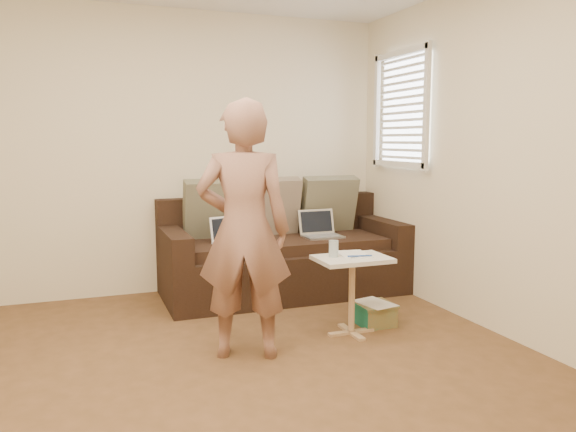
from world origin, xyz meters
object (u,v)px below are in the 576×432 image
(sofa, at_px, (284,248))
(laptop_silver, at_px, (323,237))
(person, at_px, (244,230))
(laptop_white, at_px, (234,244))
(striped_box, at_px, (375,314))
(side_table, at_px, (352,296))
(drinking_glass, at_px, (334,249))

(sofa, bearing_deg, laptop_silver, -12.44)
(laptop_silver, xyz_separation_m, person, (-1.13, -1.26, 0.32))
(laptop_silver, bearing_deg, person, -132.01)
(laptop_white, distance_m, person, 1.30)
(person, xyz_separation_m, striped_box, (1.11, 0.24, -0.75))
(sofa, height_order, striped_box, sofa)
(laptop_silver, relative_size, side_table, 0.61)
(side_table, relative_size, striped_box, 2.08)
(sofa, relative_size, laptop_silver, 6.20)
(striped_box, bearing_deg, side_table, -156.07)
(laptop_silver, bearing_deg, laptop_white, -178.20)
(laptop_silver, xyz_separation_m, side_table, (-0.27, -1.14, -0.23))
(side_table, bearing_deg, striped_box, 23.93)
(laptop_silver, xyz_separation_m, laptop_white, (-0.86, -0.03, 0.00))
(person, height_order, striped_box, person)
(drinking_glass, bearing_deg, striped_box, 9.24)
(side_table, bearing_deg, drinking_glass, 157.32)
(laptop_silver, height_order, drinking_glass, drinking_glass)
(laptop_white, relative_size, side_table, 0.56)
(sofa, relative_size, striped_box, 7.90)
(laptop_white, relative_size, striped_box, 1.17)
(sofa, distance_m, drinking_glass, 1.18)
(laptop_white, height_order, person, person)
(sofa, xyz_separation_m, drinking_glass, (-0.04, -1.16, 0.21))
(striped_box, bearing_deg, person, -167.91)
(laptop_silver, height_order, side_table, laptop_silver)
(person, distance_m, drinking_glass, 0.77)
(laptop_white, xyz_separation_m, striped_box, (0.85, -0.99, -0.43))
(sofa, height_order, laptop_white, sofa)
(person, xyz_separation_m, drinking_glass, (0.73, 0.18, -0.20))
(sofa, xyz_separation_m, person, (-0.77, -1.34, 0.42))
(drinking_glass, bearing_deg, laptop_silver, 69.74)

